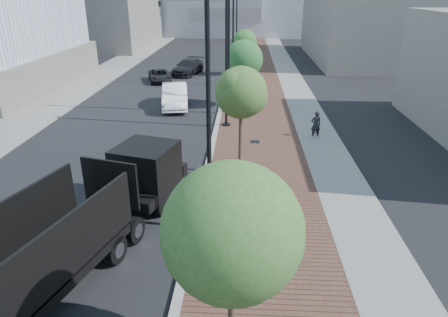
# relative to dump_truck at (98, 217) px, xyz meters

# --- Properties ---
(sidewalk) EXTENTS (7.00, 140.00, 0.12)m
(sidewalk) POSITION_rel_dump_truck_xyz_m (6.50, 31.43, -1.18)
(sidewalk) COLOR #4C2D23
(sidewalk) RESTS_ON ground
(concrete_strip) EXTENTS (2.40, 140.00, 0.13)m
(concrete_strip) POSITION_rel_dump_truck_xyz_m (9.20, 31.43, -1.17)
(concrete_strip) COLOR slate
(concrete_strip) RESTS_ON ground
(curb) EXTENTS (0.30, 140.00, 0.14)m
(curb) POSITION_rel_dump_truck_xyz_m (3.00, 31.43, -1.17)
(curb) COLOR gray
(curb) RESTS_ON ground
(west_sidewalk) EXTENTS (4.00, 140.00, 0.12)m
(west_sidewalk) POSITION_rel_dump_truck_xyz_m (-10.00, 31.43, -1.18)
(west_sidewalk) COLOR slate
(west_sidewalk) RESTS_ON ground
(dump_truck) EXTENTS (5.60, 13.37, 2.94)m
(dump_truck) POSITION_rel_dump_truck_xyz_m (0.00, 0.00, 0.00)
(dump_truck) COLOR black
(dump_truck) RESTS_ON ground
(white_sedan) EXTENTS (2.61, 5.39, 1.70)m
(white_sedan) POSITION_rel_dump_truck_xyz_m (-0.46, 17.97, -0.39)
(white_sedan) COLOR white
(white_sedan) RESTS_ON ground
(dark_car_mid) EXTENTS (3.00, 4.45, 1.13)m
(dark_car_mid) POSITION_rel_dump_truck_xyz_m (-3.41, 26.74, -0.67)
(dark_car_mid) COLOR black
(dark_car_mid) RESTS_ON ground
(dark_car_far) EXTENTS (3.23, 5.51, 1.50)m
(dark_car_far) POSITION_rel_dump_truck_xyz_m (-1.20, 30.56, -0.49)
(dark_car_far) COLOR black
(dark_car_far) RESTS_ON ground
(pedestrian) EXTENTS (0.66, 0.49, 1.65)m
(pedestrian) POSITION_rel_dump_truck_xyz_m (8.97, 11.58, -0.42)
(pedestrian) COLOR black
(pedestrian) RESTS_ON ground
(streetlight_1) EXTENTS (1.44, 0.56, 9.21)m
(streetlight_1) POSITION_rel_dump_truck_xyz_m (3.48, 1.43, 3.10)
(streetlight_1) COLOR black
(streetlight_1) RESTS_ON ground
(streetlight_2) EXTENTS (1.72, 0.56, 9.28)m
(streetlight_2) POSITION_rel_dump_truck_xyz_m (3.60, 13.43, 3.58)
(streetlight_2) COLOR black
(streetlight_2) RESTS_ON ground
(streetlight_3) EXTENTS (1.44, 0.56, 9.21)m
(streetlight_3) POSITION_rel_dump_truck_xyz_m (3.48, 25.43, 3.10)
(streetlight_3) COLOR black
(streetlight_3) RESTS_ON ground
(streetlight_4) EXTENTS (1.72, 0.56, 9.28)m
(streetlight_4) POSITION_rel_dump_truck_xyz_m (3.60, 37.43, 3.58)
(streetlight_4) COLOR black
(streetlight_4) RESTS_ON ground
(traffic_mast) EXTENTS (5.09, 0.20, 8.00)m
(traffic_mast) POSITION_rel_dump_truck_xyz_m (2.70, 16.43, 3.74)
(traffic_mast) COLOR black
(traffic_mast) RESTS_ON ground
(tree_0) EXTENTS (2.87, 2.87, 5.25)m
(tree_0) POSITION_rel_dump_truck_xyz_m (4.64, -4.55, 2.56)
(tree_0) COLOR #382619
(tree_0) RESTS_ON ground
(tree_1) EXTENTS (2.40, 2.35, 5.12)m
(tree_1) POSITION_rel_dump_truck_xyz_m (4.64, 6.45, 2.69)
(tree_1) COLOR #382619
(tree_1) RESTS_ON ground
(tree_2) EXTENTS (2.80, 2.80, 4.89)m
(tree_2) POSITION_rel_dump_truck_xyz_m (4.64, 18.45, 2.24)
(tree_2) COLOR #382619
(tree_2) RESTS_ON ground
(tree_3) EXTENTS (2.43, 2.39, 4.51)m
(tree_3) POSITION_rel_dump_truck_xyz_m (4.64, 30.45, 2.07)
(tree_3) COLOR #382619
(tree_3) RESTS_ON ground
(convention_center) EXTENTS (50.00, 30.00, 50.00)m
(convention_center) POSITION_rel_dump_truck_xyz_m (1.00, 76.43, 4.76)
(convention_center) COLOR #A2A6AC
(convention_center) RESTS_ON ground
(commercial_block_nw) EXTENTS (14.00, 20.00, 10.00)m
(commercial_block_nw) POSITION_rel_dump_truck_xyz_m (-17.00, 51.43, 3.76)
(commercial_block_nw) COLOR slate
(commercial_block_nw) RESTS_ON ground
(commercial_block_ne) EXTENTS (12.00, 22.00, 8.00)m
(commercial_block_ne) POSITION_rel_dump_truck_xyz_m (19.00, 41.43, 2.76)
(commercial_block_ne) COLOR #66625C
(commercial_block_ne) RESTS_ON ground
(utility_cover_1) EXTENTS (0.50, 0.50, 0.02)m
(utility_cover_1) POSITION_rel_dump_truck_xyz_m (5.40, -0.57, -1.11)
(utility_cover_1) COLOR black
(utility_cover_1) RESTS_ON sidewalk
(utility_cover_2) EXTENTS (0.50, 0.50, 0.02)m
(utility_cover_2) POSITION_rel_dump_truck_xyz_m (5.40, 10.43, -1.11)
(utility_cover_2) COLOR black
(utility_cover_2) RESTS_ON sidewalk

